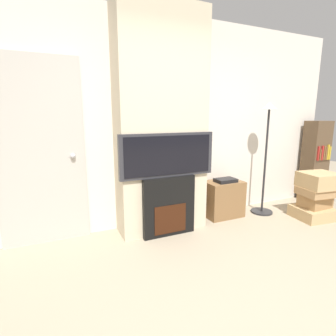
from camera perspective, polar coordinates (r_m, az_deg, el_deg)
name	(u,v)px	position (r m, az deg, el deg)	size (l,w,h in m)	color
ground_plane	(259,324)	(2.26, 19.15, -29.36)	(14.00, 14.00, 0.00)	tan
wall_back	(154,123)	(3.46, -3.08, 9.65)	(6.00, 0.06, 2.70)	silver
chimney_breast	(161,124)	(3.24, -1.54, 9.54)	(1.10, 0.42, 2.70)	beige
fireplace	(168,206)	(3.24, 0.01, -8.26)	(0.66, 0.15, 0.74)	black
television	(168,155)	(3.08, 0.02, 2.83)	(1.18, 0.07, 0.52)	#2D2D33
floor_lamp	(266,147)	(4.07, 20.63, 4.36)	(0.32, 0.32, 1.64)	#262628
box_stack	(316,196)	(4.28, 29.53, -5.28)	(0.57, 0.52, 0.67)	tan
media_stand	(223,198)	(3.92, 11.93, -6.47)	(0.54, 0.36, 0.57)	brown
bookshelf	(315,161)	(5.16, 29.34, 1.33)	(0.39, 0.30, 1.36)	brown
entry_door	(41,153)	(3.20, -25.95, 2.87)	(0.94, 0.09, 2.09)	#BCB7AD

